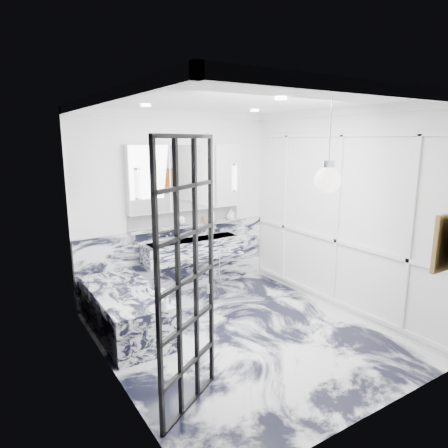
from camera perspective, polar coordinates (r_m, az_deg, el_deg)
floor at (r=5.16m, az=2.69°, el=-15.62°), size 3.60×3.60×0.00m
ceiling at (r=4.59m, az=3.04°, el=17.10°), size 3.60×3.60×0.00m
wall_back at (r=6.21m, az=-6.78°, el=2.74°), size 3.60×0.00×3.60m
wall_front at (r=3.42m, az=20.61°, el=-5.67°), size 3.60×0.00×3.60m
wall_left at (r=4.00m, az=-16.27°, el=-2.86°), size 0.00×3.60×3.60m
wall_right at (r=5.73m, az=16.04°, el=1.59°), size 0.00×3.60×3.60m
marble_clad_back at (r=6.38m, az=-6.49°, el=-5.06°), size 3.18×0.05×1.05m
marble_clad_left at (r=4.02m, az=-16.01°, el=-3.66°), size 0.02×3.56×2.68m
panel_molding at (r=5.74m, az=15.85°, el=0.59°), size 0.03×3.40×2.30m
soap_bottle_a at (r=6.44m, az=-1.68°, el=1.30°), size 0.09×0.09×0.21m
soap_bottle_b at (r=6.63m, az=1.02°, el=1.47°), size 0.10×0.10×0.18m
soap_bottle_c at (r=6.61m, az=0.78°, el=1.31°), size 0.12×0.12×0.14m
face_pot at (r=6.18m, az=-6.15°, el=0.50°), size 0.14×0.14×0.14m
amber_bottle at (r=6.37m, az=-2.86°, el=0.68°), size 0.04×0.04×0.10m
flower_vase at (r=4.51m, az=-8.63°, el=-11.41°), size 0.08×0.08×0.12m
crittall_door at (r=3.47m, az=-5.25°, el=-7.98°), size 0.77×0.50×2.42m
pendant_light at (r=3.59m, az=14.62°, el=6.08°), size 0.23×0.23×0.23m
trough_sink at (r=6.20m, az=-4.39°, el=-3.55°), size 1.60×0.45×0.30m
ledge at (r=6.26m, az=-5.15°, el=-0.21°), size 1.90×0.14×0.04m
subway_tile at (r=6.29m, az=-5.43°, el=1.09°), size 1.90×0.03×0.23m
mirror_cabinet at (r=6.15m, az=-5.30°, el=6.64°), size 1.90×0.16×1.00m
sconce_left at (r=5.74m, az=-12.19°, el=5.64°), size 0.07×0.07×0.40m
sconce_right at (r=6.49m, az=1.58°, el=6.61°), size 0.07×0.07×0.40m
bathtub at (r=5.29m, az=-13.84°, el=-11.93°), size 0.75×1.65×0.55m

